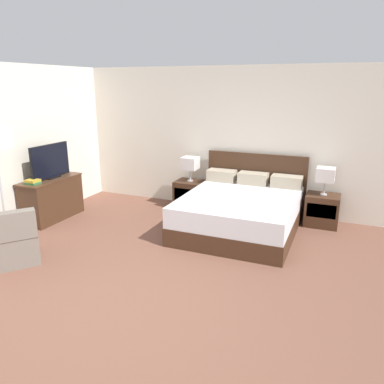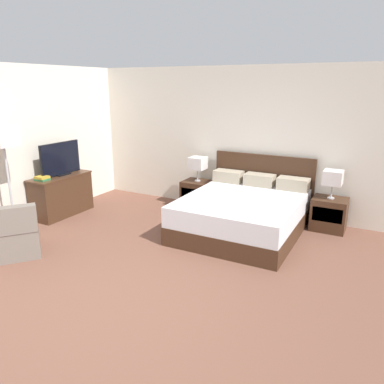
% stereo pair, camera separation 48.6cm
% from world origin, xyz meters
% --- Properties ---
extents(ground_plane, '(11.18, 11.18, 0.00)m').
position_xyz_m(ground_plane, '(0.00, 0.00, 0.00)').
color(ground_plane, brown).
extents(wall_back, '(7.02, 0.06, 2.60)m').
position_xyz_m(wall_back, '(0.00, 3.76, 1.30)').
color(wall_back, silver).
rests_on(wall_back, ground).
extents(wall_left, '(0.06, 5.53, 2.60)m').
position_xyz_m(wall_left, '(-2.94, 1.56, 1.30)').
color(wall_left, silver).
rests_on(wall_left, ground).
extents(bed, '(1.80, 2.06, 1.10)m').
position_xyz_m(bed, '(0.54, 2.71, 0.32)').
color(bed, '#422819').
rests_on(bed, ground).
extents(nightstand_left, '(0.53, 0.45, 0.53)m').
position_xyz_m(nightstand_left, '(-0.65, 3.44, 0.26)').
color(nightstand_left, '#422819').
rests_on(nightstand_left, ground).
extents(nightstand_right, '(0.53, 0.45, 0.53)m').
position_xyz_m(nightstand_right, '(1.73, 3.44, 0.26)').
color(nightstand_right, '#422819').
rests_on(nightstand_right, ground).
extents(table_lamp_left, '(0.29, 0.29, 0.46)m').
position_xyz_m(table_lamp_left, '(-0.65, 3.44, 0.86)').
color(table_lamp_left, '#B7B7BC').
rests_on(table_lamp_left, nightstand_left).
extents(table_lamp_right, '(0.29, 0.29, 0.46)m').
position_xyz_m(table_lamp_right, '(1.73, 3.44, 0.86)').
color(table_lamp_right, '#B7B7BC').
rests_on(table_lamp_right, nightstand_right).
extents(dresser, '(0.47, 1.12, 0.72)m').
position_xyz_m(dresser, '(-2.65, 1.97, 0.37)').
color(dresser, '#422819').
rests_on(dresser, ground).
extents(tv, '(0.18, 0.86, 0.58)m').
position_xyz_m(tv, '(-2.65, 2.02, 1.00)').
color(tv, black).
rests_on(tv, dresser).
extents(book_red_cover, '(0.22, 0.18, 0.03)m').
position_xyz_m(book_red_cover, '(-2.64, 1.58, 0.74)').
color(book_red_cover, '#2D7042').
rests_on(book_red_cover, dresser).
extents(book_blue_cover, '(0.21, 0.18, 0.04)m').
position_xyz_m(book_blue_cover, '(-2.64, 1.58, 0.78)').
color(book_blue_cover, gold).
rests_on(book_blue_cover, book_red_cover).
extents(armchair_by_window, '(0.96, 0.96, 0.76)m').
position_xyz_m(armchair_by_window, '(-1.96, 0.42, 0.28)').
color(armchair_by_window, '#70665B').
rests_on(armchair_by_window, ground).
extents(floor_lamp, '(0.35, 0.35, 1.70)m').
position_xyz_m(floor_lamp, '(-2.52, 0.88, 1.45)').
color(floor_lamp, '#B7B7BC').
rests_on(floor_lamp, ground).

